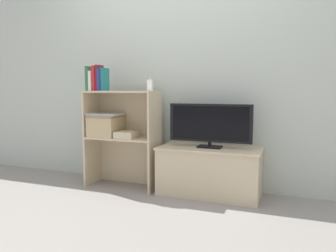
% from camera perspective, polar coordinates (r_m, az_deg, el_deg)
% --- Properties ---
extents(ground_plane, '(16.00, 16.00, 0.00)m').
position_cam_1_polar(ground_plane, '(3.15, -1.10, -12.14)').
color(ground_plane, gray).
extents(wall_back, '(10.00, 0.05, 2.40)m').
position_cam_1_polar(wall_back, '(3.43, 1.85, 9.70)').
color(wall_back, '#B2BCB2').
rests_on(wall_back, ground_plane).
extents(tv_stand, '(0.96, 0.45, 0.46)m').
position_cam_1_polar(tv_stand, '(3.16, 7.21, -7.80)').
color(tv_stand, '#CCB793').
rests_on(tv_stand, ground_plane).
extents(tv, '(0.79, 0.14, 0.41)m').
position_cam_1_polar(tv, '(3.08, 7.32, 0.34)').
color(tv, black).
rests_on(tv, tv_stand).
extents(bookshelf_lower_tier, '(0.75, 0.33, 0.52)m').
position_cam_1_polar(bookshelf_lower_tier, '(3.47, -7.39, -4.98)').
color(bookshelf_lower_tier, '#CCB793').
rests_on(bookshelf_lower_tier, ground_plane).
extents(bookshelf_upper_tier, '(0.75, 0.33, 0.47)m').
position_cam_1_polar(bookshelf_upper_tier, '(3.41, -7.52, 3.15)').
color(bookshelf_upper_tier, '#CCB793').
rests_on(bookshelf_upper_tier, bookshelf_lower_tier).
extents(book_forest, '(0.03, 0.15, 0.25)m').
position_cam_1_polar(book_forest, '(3.48, -13.34, 8.01)').
color(book_forest, '#286638').
rests_on(book_forest, bookshelf_upper_tier).
extents(book_ivory, '(0.03, 0.15, 0.20)m').
position_cam_1_polar(book_ivory, '(3.45, -12.81, 7.65)').
color(book_ivory, silver).
rests_on(book_ivory, bookshelf_upper_tier).
extents(book_crimson, '(0.03, 0.15, 0.25)m').
position_cam_1_polar(book_crimson, '(3.43, -12.28, 8.10)').
color(book_crimson, '#B22328').
rests_on(book_crimson, bookshelf_upper_tier).
extents(book_maroon, '(0.02, 0.13, 0.26)m').
position_cam_1_polar(book_maroon, '(3.42, -11.83, 8.19)').
color(book_maroon, maroon).
rests_on(book_maroon, bookshelf_upper_tier).
extents(book_navy, '(0.03, 0.15, 0.22)m').
position_cam_1_polar(book_navy, '(3.40, -11.39, 7.90)').
color(book_navy, navy).
rests_on(book_navy, bookshelf_upper_tier).
extents(book_teal, '(0.03, 0.13, 0.23)m').
position_cam_1_polar(book_teal, '(3.38, -10.92, 7.96)').
color(book_teal, '#1E7075').
rests_on(book_teal, bookshelf_upper_tier).
extents(baby_monitor, '(0.05, 0.04, 0.14)m').
position_cam_1_polar(baby_monitor, '(3.21, -3.13, 7.12)').
color(baby_monitor, white).
rests_on(baby_monitor, bookshelf_upper_tier).
extents(storage_basket_left, '(0.30, 0.30, 0.22)m').
position_cam_1_polar(storage_basket_left, '(3.45, -10.78, 0.23)').
color(storage_basket_left, tan).
rests_on(storage_basket_left, bookshelf_lower_tier).
extents(laptop, '(0.33, 0.24, 0.02)m').
position_cam_1_polar(laptop, '(3.44, -10.82, 2.05)').
color(laptop, '#BCBCC1').
rests_on(laptop, storage_basket_left).
extents(magazine_stack, '(0.20, 0.20, 0.07)m').
position_cam_1_polar(magazine_stack, '(3.30, -7.17, -1.51)').
color(magazine_stack, beige).
rests_on(magazine_stack, bookshelf_lower_tier).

